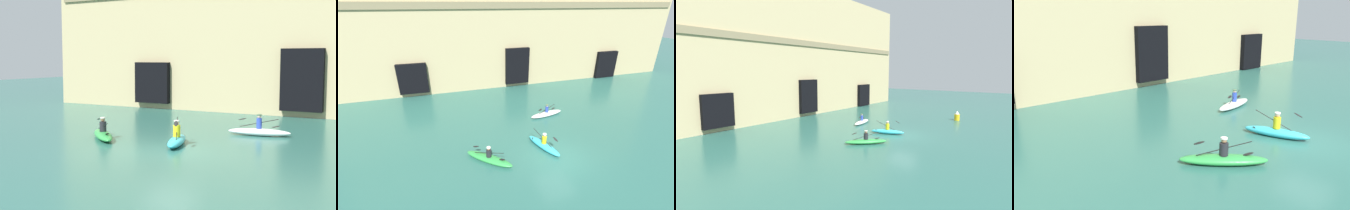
{
  "view_description": "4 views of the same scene",
  "coord_description": "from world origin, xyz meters",
  "views": [
    {
      "loc": [
        10.13,
        -17.83,
        4.18
      ],
      "look_at": [
        -2.24,
        3.8,
        1.63
      ],
      "focal_mm": 50.0,
      "sensor_mm": 36.0,
      "label": 1
    },
    {
      "loc": [
        -7.04,
        -10.81,
        9.7
      ],
      "look_at": [
        -1.65,
        6.78,
        1.29
      ],
      "focal_mm": 24.0,
      "sensor_mm": 36.0,
      "label": 2
    },
    {
      "loc": [
        -22.05,
        -10.2,
        5.87
      ],
      "look_at": [
        -0.81,
        6.32,
        2.41
      ],
      "focal_mm": 28.0,
      "sensor_mm": 36.0,
      "label": 3
    },
    {
      "loc": [
        -13.61,
        -6.46,
        5.66
      ],
      "look_at": [
        -2.92,
        5.38,
        1.23
      ],
      "focal_mm": 35.0,
      "sensor_mm": 36.0,
      "label": 4
    }
  ],
  "objects": [
    {
      "name": "kayak_green",
      "position": [
        -4.57,
        1.14,
        0.23
      ],
      "size": [
        3.04,
        2.96,
        1.12
      ],
      "rotation": [
        0.0,
        0.0,
        5.52
      ],
      "color": "green",
      "rests_on": "ground"
    },
    {
      "name": "kayak_cyan",
      "position": [
        -0.41,
        1.43,
        0.26
      ],
      "size": [
        1.64,
        3.14,
        1.3
      ],
      "rotation": [
        0.0,
        0.0,
        1.9
      ],
      "color": "#33B2C6",
      "rests_on": "ground"
    },
    {
      "name": "ground_plane",
      "position": [
        0.0,
        0.0,
        0.0
      ],
      "size": [
        120.0,
        120.0,
        0.0
      ],
      "primitive_type": "plane",
      "color": "#2D665B"
    },
    {
      "name": "kayak_white",
      "position": [
        2.09,
        6.04,
        0.23
      ],
      "size": [
        3.41,
        1.33,
        1.15
      ],
      "rotation": [
        0.0,
        0.0,
        3.32
      ],
      "color": "white",
      "rests_on": "ground"
    },
    {
      "name": "cliff_bluff",
      "position": [
        2.45,
        18.33,
        8.39
      ],
      "size": [
        44.36,
        7.51,
        16.83
      ],
      "color": "tan",
      "rests_on": "ground"
    }
  ]
}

